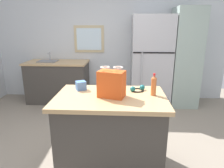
{
  "coord_description": "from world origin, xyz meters",
  "views": [
    {
      "loc": [
        0.33,
        -2.28,
        1.68
      ],
      "look_at": [
        0.19,
        0.12,
        0.98
      ],
      "focal_mm": 32.3,
      "sensor_mm": 36.0,
      "label": 1
    }
  ],
  "objects_px": {
    "shopping_bag": "(112,84)",
    "small_box": "(81,86)",
    "refrigerator": "(151,61)",
    "tall_cabinet": "(185,58)",
    "kitchen_island": "(111,133)",
    "bottle": "(154,85)",
    "ear_defenders": "(137,89)"
  },
  "relations": [
    {
      "from": "bottle",
      "to": "tall_cabinet",
      "type": "bearing_deg",
      "value": 65.96
    },
    {
      "from": "tall_cabinet",
      "to": "bottle",
      "type": "relative_size",
      "value": 8.08
    },
    {
      "from": "refrigerator",
      "to": "small_box",
      "type": "relative_size",
      "value": 16.88
    },
    {
      "from": "kitchen_island",
      "to": "ear_defenders",
      "type": "height_order",
      "value": "ear_defenders"
    },
    {
      "from": "small_box",
      "to": "tall_cabinet",
      "type": "bearing_deg",
      "value": 47.83
    },
    {
      "from": "kitchen_island",
      "to": "ear_defenders",
      "type": "relative_size",
      "value": 5.96
    },
    {
      "from": "small_box",
      "to": "bottle",
      "type": "xyz_separation_m",
      "value": [
        0.85,
        -0.15,
        0.06
      ]
    },
    {
      "from": "kitchen_island",
      "to": "small_box",
      "type": "distance_m",
      "value": 0.66
    },
    {
      "from": "shopping_bag",
      "to": "kitchen_island",
      "type": "bearing_deg",
      "value": 121.57
    },
    {
      "from": "refrigerator",
      "to": "ear_defenders",
      "type": "xyz_separation_m",
      "value": [
        -0.41,
        -1.98,
        0.01
      ]
    },
    {
      "from": "refrigerator",
      "to": "tall_cabinet",
      "type": "xyz_separation_m",
      "value": [
        0.7,
        0.0,
        0.07
      ]
    },
    {
      "from": "kitchen_island",
      "to": "refrigerator",
      "type": "bearing_deg",
      "value": 71.7
    },
    {
      "from": "kitchen_island",
      "to": "bottle",
      "type": "bearing_deg",
      "value": 6.39
    },
    {
      "from": "tall_cabinet",
      "to": "shopping_bag",
      "type": "relative_size",
      "value": 6.09
    },
    {
      "from": "small_box",
      "to": "refrigerator",
      "type": "bearing_deg",
      "value": 61.15
    },
    {
      "from": "tall_cabinet",
      "to": "shopping_bag",
      "type": "bearing_deg",
      "value": -122.63
    },
    {
      "from": "kitchen_island",
      "to": "small_box",
      "type": "relative_size",
      "value": 10.98
    },
    {
      "from": "refrigerator",
      "to": "shopping_bag",
      "type": "height_order",
      "value": "refrigerator"
    },
    {
      "from": "kitchen_island",
      "to": "ear_defenders",
      "type": "xyz_separation_m",
      "value": [
        0.31,
        0.2,
        0.48
      ]
    },
    {
      "from": "tall_cabinet",
      "to": "small_box",
      "type": "bearing_deg",
      "value": -132.17
    },
    {
      "from": "refrigerator",
      "to": "small_box",
      "type": "height_order",
      "value": "refrigerator"
    },
    {
      "from": "small_box",
      "to": "bottle",
      "type": "height_order",
      "value": "bottle"
    },
    {
      "from": "shopping_bag",
      "to": "small_box",
      "type": "distance_m",
      "value": 0.45
    },
    {
      "from": "tall_cabinet",
      "to": "small_box",
      "type": "height_order",
      "value": "tall_cabinet"
    },
    {
      "from": "tall_cabinet",
      "to": "small_box",
      "type": "distance_m",
      "value": 2.68
    },
    {
      "from": "bottle",
      "to": "ear_defenders",
      "type": "height_order",
      "value": "bottle"
    },
    {
      "from": "tall_cabinet",
      "to": "small_box",
      "type": "xyz_separation_m",
      "value": [
        -1.8,
        -1.98,
        -0.04
      ]
    },
    {
      "from": "shopping_bag",
      "to": "bottle",
      "type": "distance_m",
      "value": 0.47
    },
    {
      "from": "shopping_bag",
      "to": "small_box",
      "type": "height_order",
      "value": "shopping_bag"
    },
    {
      "from": "refrigerator",
      "to": "small_box",
      "type": "distance_m",
      "value": 2.26
    },
    {
      "from": "shopping_bag",
      "to": "small_box",
      "type": "relative_size",
      "value": 2.99
    },
    {
      "from": "bottle",
      "to": "refrigerator",
      "type": "bearing_deg",
      "value": 83.39
    }
  ]
}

